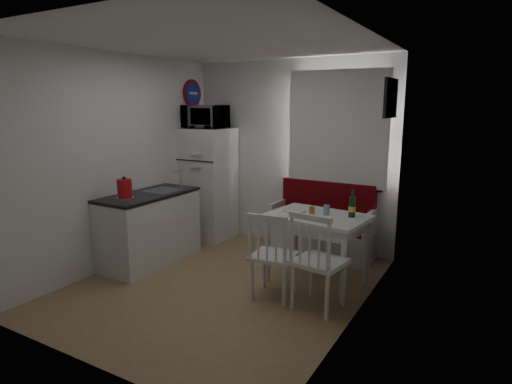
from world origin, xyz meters
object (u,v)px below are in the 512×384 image
kitchen_counter (150,228)px  kettle (125,189)px  bench (322,231)px  dining_table (318,223)px  chair_left (270,247)px  wine_bottle (352,203)px  fridge (209,184)px  chair_right (316,252)px  microwave (205,117)px

kitchen_counter → kettle: 0.72m
bench → dining_table: 1.03m
chair_left → wine_bottle: bearing=45.7°
bench → fridge: size_ratio=0.83×
wine_bottle → chair_right: bearing=-97.4°
chair_right → wine_bottle: 0.84m
dining_table → kettle: (-2.03, -0.87, 0.33)m
chair_left → chair_right: bearing=-7.0°
chair_right → wine_bottle: bearing=90.2°
chair_right → kettle: size_ratio=1.99×
wine_bottle → kitchen_counter: bearing=-167.3°
kitchen_counter → bench: size_ratio=0.97×
bench → chair_right: 1.70m
fridge → wine_bottle: 2.51m
fridge → kettle: size_ratio=6.14×
microwave → wine_bottle: 2.64m
wine_bottle → dining_table: bearing=-164.1°
microwave → wine_bottle: size_ratio=1.97×
wine_bottle → fridge: bearing=163.8°
fridge → wine_bottle: fridge is taller
dining_table → chair_left: size_ratio=2.27×
kitchen_counter → dining_table: kitchen_counter is taller
bench → kettle: bearing=-134.4°
kitchen_counter → microwave: (0.02, 1.19, 1.36)m
kitchen_counter → fridge: fridge is taller
wine_bottle → chair_left: bearing=-128.1°
fridge → kitchen_counter: bearing=-90.9°
dining_table → chair_left: bearing=-104.1°
kettle → fridge: bearing=91.0°
chair_right → wine_bottle: size_ratio=1.75×
wine_bottle → kettle: bearing=-157.8°
chair_right → kettle: (-2.28, -0.20, 0.42)m
chair_left → fridge: bearing=134.9°
fridge → dining_table: bearing=-21.2°
fridge → kettle: bearing=-89.0°
kitchen_counter → kettle: (0.05, -0.43, 0.58)m
chair_right → microwave: size_ratio=0.89×
kettle → chair_left: bearing=6.6°
microwave → wine_bottle: bearing=-15.1°
bench → chair_right: (0.53, -1.58, 0.29)m
chair_left → kettle: size_ratio=1.85×
bench → chair_left: size_ratio=2.74×
bench → chair_left: (0.03, -1.58, 0.25)m
chair_left → wine_bottle: (0.60, 0.77, 0.37)m
chair_left → fridge: 2.34m
chair_left → chair_right: size_ratio=0.93×
fridge → chair_right: bearing=-32.5°
fridge → kettle: 1.68m
bench → kettle: size_ratio=5.08×
fridge → microwave: bearing=-90.0°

